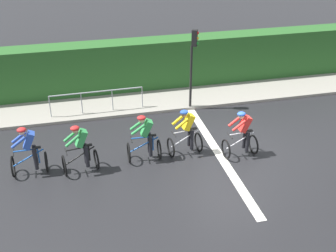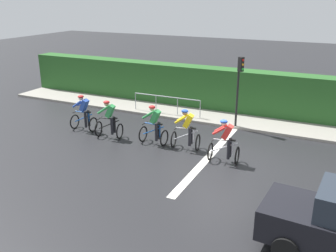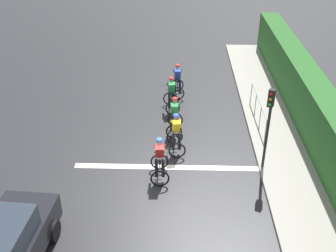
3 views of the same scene
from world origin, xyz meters
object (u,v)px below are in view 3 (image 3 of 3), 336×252
(cyclist_mid, at_px, (175,117))
(cyclist_fourth, at_px, (176,134))
(cyclist_lead, at_px, (177,81))
(cyclist_trailing, at_px, (160,160))
(cyclist_second, at_px, (171,95))
(pedestrian_railing_kerbside, at_px, (259,105))
(traffic_light_near_crossing, at_px, (269,118))
(car_black, at_px, (3,250))

(cyclist_mid, distance_m, cyclist_fourth, 1.43)
(cyclist_lead, relative_size, cyclist_fourth, 1.00)
(cyclist_fourth, xyz_separation_m, cyclist_trailing, (-0.56, -1.77, 0.00))
(cyclist_lead, bearing_deg, cyclist_mid, -91.25)
(cyclist_second, bearing_deg, pedestrian_railing_kerbside, -12.35)
(cyclist_lead, xyz_separation_m, cyclist_trailing, (-0.56, -6.85, 0.00))
(cyclist_lead, xyz_separation_m, cyclist_fourth, (0.00, -5.08, 0.00))
(cyclist_mid, height_order, cyclist_fourth, same)
(cyclist_trailing, relative_size, pedestrian_railing_kerbside, 0.45)
(traffic_light_near_crossing, distance_m, pedestrian_railing_kerbside, 4.09)
(cyclist_lead, bearing_deg, car_black, -111.89)
(cyclist_second, height_order, cyclist_mid, same)
(cyclist_fourth, relative_size, pedestrian_railing_kerbside, 0.45)
(cyclist_mid, distance_m, cyclist_trailing, 3.23)
(cyclist_fourth, height_order, car_black, car_black)
(cyclist_trailing, distance_m, traffic_light_near_crossing, 4.10)
(car_black, relative_size, traffic_light_near_crossing, 1.26)
(cyclist_trailing, height_order, pedestrian_railing_kerbside, cyclist_trailing)
(cyclist_lead, relative_size, cyclist_trailing, 1.00)
(cyclist_second, bearing_deg, cyclist_fourth, -85.72)
(cyclist_second, bearing_deg, car_black, -113.75)
(cyclist_trailing, xyz_separation_m, pedestrian_railing_kerbside, (4.20, 4.43, -0.00))
(car_black, bearing_deg, traffic_light_near_crossing, 32.73)
(car_black, bearing_deg, pedestrian_railing_kerbside, 47.15)
(cyclist_lead, bearing_deg, traffic_light_near_crossing, -62.59)
(cyclist_second, distance_m, cyclist_fourth, 3.52)
(cyclist_trailing, xyz_separation_m, traffic_light_near_crossing, (3.79, 0.62, 1.43))
(cyclist_lead, distance_m, cyclist_second, 1.59)
(cyclist_lead, relative_size, cyclist_second, 1.00)
(pedestrian_railing_kerbside, bearing_deg, car_black, -132.85)
(cyclist_fourth, bearing_deg, cyclist_second, 94.28)
(cyclist_fourth, distance_m, car_black, 7.59)
(cyclist_lead, distance_m, car_black, 12.07)
(cyclist_second, distance_m, car_black, 10.52)
(traffic_light_near_crossing, relative_size, pedestrian_railing_kerbside, 0.90)
(pedestrian_railing_kerbside, bearing_deg, cyclist_lead, 146.34)
(car_black, height_order, pedestrian_railing_kerbside, car_black)
(cyclist_second, relative_size, cyclist_mid, 1.00)
(cyclist_lead, relative_size, traffic_light_near_crossing, 0.50)
(pedestrian_railing_kerbside, bearing_deg, cyclist_second, 167.65)
(cyclist_lead, height_order, traffic_light_near_crossing, traffic_light_near_crossing)
(traffic_light_near_crossing, bearing_deg, car_black, -147.27)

